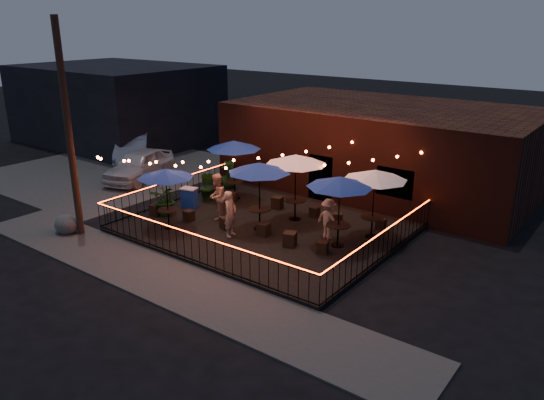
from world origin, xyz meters
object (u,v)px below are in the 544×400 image
at_px(cooler, 189,198).
at_px(boulder, 66,224).
at_px(cafe_table_0, 166,174).
at_px(cafe_table_1, 234,146).
at_px(cafe_table_2, 259,169).
at_px(cafe_table_3, 296,160).
at_px(cafe_table_5, 375,176).
at_px(cafe_table_4, 340,183).
at_px(utility_pole, 69,132).

bearing_deg(cooler, boulder, -125.66).
xyz_separation_m(cafe_table_0, cafe_table_1, (-0.29, 4.27, 0.26)).
height_order(cafe_table_0, cafe_table_2, cafe_table_2).
xyz_separation_m(cafe_table_3, cafe_table_5, (3.32, 0.20, -0.10)).
height_order(cafe_table_2, boulder, cafe_table_2).
bearing_deg(boulder, cooler, 67.57).
xyz_separation_m(cafe_table_4, boulder, (-9.11, -4.95, -2.14)).
bearing_deg(boulder, cafe_table_2, 37.84).
xyz_separation_m(utility_pole, cafe_table_3, (5.88, 5.95, -1.39)).
height_order(cafe_table_1, cafe_table_5, cafe_table_1).
height_order(cafe_table_3, cafe_table_4, cafe_table_3).
relative_size(utility_pole, boulder, 8.45).
relative_size(utility_pole, cafe_table_3, 2.97).
relative_size(utility_pole, cafe_table_1, 3.01).
relative_size(utility_pole, cafe_table_0, 3.20).
bearing_deg(cafe_table_3, cafe_table_2, -106.83).
height_order(utility_pole, cafe_table_1, utility_pole).
xyz_separation_m(utility_pole, cafe_table_0, (2.47, 2.26, -1.68)).
bearing_deg(cafe_table_3, cafe_table_4, -25.04).
height_order(utility_pole, cafe_table_2, utility_pole).
xyz_separation_m(utility_pole, cooler, (1.44, 4.40, -3.41)).
xyz_separation_m(cafe_table_5, cooler, (-7.76, -1.75, -1.92)).
height_order(cafe_table_4, cafe_table_5, cafe_table_5).
height_order(cafe_table_1, cafe_table_3, cafe_table_3).
height_order(utility_pole, cafe_table_4, utility_pole).
bearing_deg(cafe_table_4, utility_pole, -151.51).
distance_m(cafe_table_2, cafe_table_3, 1.74).
bearing_deg(cafe_table_0, cafe_table_3, 47.29).
distance_m(cafe_table_1, boulder, 7.63).
xyz_separation_m(cafe_table_1, boulder, (-2.68, -6.80, -2.21)).
bearing_deg(utility_pole, cooler, 71.92).
height_order(cafe_table_1, cafe_table_2, cafe_table_1).
relative_size(cafe_table_1, cafe_table_5, 0.99).
bearing_deg(utility_pole, cafe_table_2, 38.55).
height_order(cafe_table_5, cooler, cafe_table_5).
xyz_separation_m(cafe_table_5, boulder, (-9.69, -6.43, -2.15)).
relative_size(utility_pole, cooler, 9.13).
distance_m(cafe_table_2, cafe_table_4, 3.26).
relative_size(cafe_table_0, cafe_table_1, 0.94).
bearing_deg(cafe_table_1, cafe_table_2, -35.02).
relative_size(cafe_table_3, cafe_table_4, 0.94).
relative_size(cafe_table_0, cafe_table_3, 0.93).
distance_m(cafe_table_4, boulder, 10.58).
height_order(cafe_table_4, boulder, cafe_table_4).
height_order(cafe_table_2, cafe_table_4, cafe_table_2).
height_order(cafe_table_1, cafe_table_4, cafe_table_1).
xyz_separation_m(utility_pole, cafe_table_1, (2.18, 6.52, -1.42)).
xyz_separation_m(cooler, boulder, (-1.93, -4.68, -0.23)).
bearing_deg(cooler, cafe_table_5, -0.54).
height_order(cafe_table_2, cooler, cafe_table_2).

